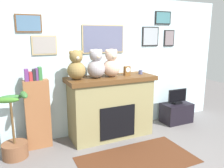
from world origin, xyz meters
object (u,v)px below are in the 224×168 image
at_px(bookshelf, 38,112).
at_px(potted_plant, 14,138).
at_px(fireplace, 111,106).
at_px(tv_stand, 176,113).
at_px(teddy_bear_tan, 96,65).
at_px(television, 177,97).
at_px(mantel_clock, 127,71).
at_px(teddy_bear_brown, 76,66).
at_px(candle_jar, 140,72).
at_px(teddy_bear_grey, 111,64).

xyz_separation_m(bookshelf, potted_plant, (-0.40, -0.19, -0.31)).
relative_size(fireplace, tv_stand, 2.53).
xyz_separation_m(tv_stand, teddy_bear_tan, (-1.88, -0.02, 1.17)).
xyz_separation_m(bookshelf, television, (2.89, -0.10, -0.06)).
distance_m(tv_stand, mantel_clock, 1.63).
xyz_separation_m(mantel_clock, teddy_bear_brown, (-0.97, 0.00, 0.14)).
distance_m(potted_plant, teddy_bear_tan, 1.76).
relative_size(potted_plant, candle_jar, 12.91).
distance_m(fireplace, teddy_bear_brown, 1.02).
height_order(potted_plant, teddy_bear_brown, teddy_bear_brown).
height_order(potted_plant, teddy_bear_tan, teddy_bear_tan).
relative_size(potted_plant, teddy_bear_brown, 2.08).
distance_m(fireplace, bookshelf, 1.31).
distance_m(teddy_bear_tan, teddy_bear_grey, 0.29).
bearing_deg(television, teddy_bear_tan, -179.43).
bearing_deg(candle_jar, tv_stand, 1.14).
bearing_deg(television, teddy_bear_grey, -179.33).
height_order(tv_stand, television, television).
distance_m(mantel_clock, teddy_bear_tan, 0.63).
distance_m(bookshelf, teddy_bear_grey, 1.50).
height_order(bookshelf, mantel_clock, bookshelf).
bearing_deg(teddy_bear_tan, fireplace, 3.66).
bearing_deg(teddy_bear_grey, potted_plant, -177.74).
bearing_deg(potted_plant, bookshelf, 24.99).
relative_size(teddy_bear_tan, teddy_bear_grey, 1.01).
height_order(fireplace, potted_plant, fireplace).
bearing_deg(candle_jar, television, 1.07).
xyz_separation_m(television, teddy_bear_tan, (-1.88, -0.02, 0.81)).
relative_size(potted_plant, teddy_bear_grey, 2.07).
bearing_deg(potted_plant, teddy_bear_grey, 2.26).
bearing_deg(mantel_clock, television, 0.88).
bearing_deg(bookshelf, potted_plant, -155.01).
xyz_separation_m(potted_plant, teddy_bear_brown, (1.06, 0.07, 1.04)).
height_order(potted_plant, teddy_bear_grey, teddy_bear_grey).
bearing_deg(television, bookshelf, 178.00).
distance_m(potted_plant, television, 3.31).
height_order(fireplace, bookshelf, bookshelf).
bearing_deg(teddy_bear_brown, teddy_bear_tan, -0.00).
bearing_deg(tv_stand, television, -90.00).
xyz_separation_m(potted_plant, candle_jar, (2.33, 0.07, 0.86)).
xyz_separation_m(television, candle_jar, (-0.97, -0.02, 0.62)).
bearing_deg(teddy_bear_grey, teddy_bear_brown, 180.00).
bearing_deg(teddy_bear_grey, mantel_clock, -0.12).
height_order(tv_stand, mantel_clock, mantel_clock).
xyz_separation_m(fireplace, tv_stand, (1.59, 0.00, -0.37)).
distance_m(bookshelf, television, 2.90).
relative_size(television, mantel_clock, 2.74).
relative_size(fireplace, bookshelf, 1.18).
bearing_deg(teddy_bear_grey, candle_jar, 0.06).
distance_m(potted_plant, mantel_clock, 2.22).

